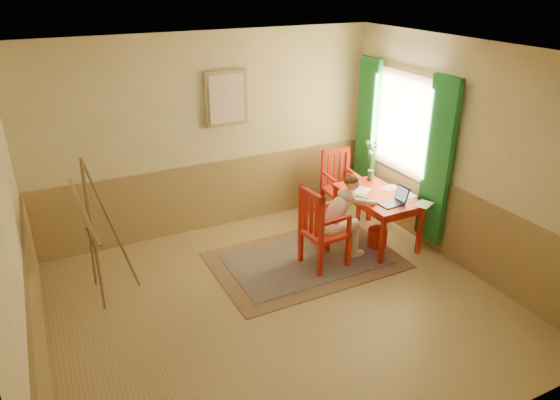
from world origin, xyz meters
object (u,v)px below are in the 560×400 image
table (377,200)px  easel (88,218)px  chair_back (339,185)px  chair_left (322,228)px  laptop (395,200)px  figure (341,215)px

table → easel: easel is taller
easel → chair_back: bearing=8.9°
table → chair_left: bearing=-166.6°
chair_left → easel: bearing=168.0°
chair_left → chair_back: (0.99, 1.14, -0.02)m
table → easel: size_ratio=0.71×
laptop → chair_back: bearing=92.2°
table → chair_back: size_ratio=1.16×
chair_left → figure: bearing=6.1°
table → figure: size_ratio=1.03×
figure → chair_left: bearing=-173.9°
table → chair_left: size_ratio=1.12×
figure → laptop: 0.75m
chair_left → laptop: size_ratio=2.93×
chair_left → laptop: 1.06m
table → chair_left: chair_left is taller
chair_back → figure: size_ratio=0.89×
chair_left → chair_back: 1.51m
figure → laptop: figure is taller
easel → laptop: bearing=-10.3°
chair_left → figure: figure is taller
table → laptop: bearing=-88.1°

